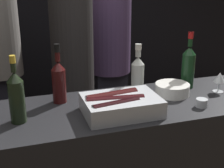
{
  "coord_description": "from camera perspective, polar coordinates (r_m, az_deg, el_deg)",
  "views": [
    {
      "loc": [
        -0.49,
        -1.21,
        1.74
      ],
      "look_at": [
        0.0,
        0.31,
        1.17
      ],
      "focal_mm": 50.0,
      "sensor_mm": 36.0,
      "label": 1
    }
  ],
  "objects": [
    {
      "name": "red_wine_bottle_black_foil",
      "position": [
        1.75,
        -9.71,
        0.76
      ],
      "size": [
        0.08,
        0.08,
        0.33
      ],
      "color": "#380F0F",
      "rests_on": "bar_counter"
    },
    {
      "name": "ice_bin_with_bottles",
      "position": [
        1.61,
        1.35,
        -3.72
      ],
      "size": [
        0.39,
        0.27,
        0.1
      ],
      "color": "#B7BABF",
      "rests_on": "bar_counter"
    },
    {
      "name": "white_wine_bottle",
      "position": [
        1.85,
        4.7,
        1.92
      ],
      "size": [
        0.08,
        0.08,
        0.31
      ],
      "color": "#B2B7AD",
      "rests_on": "bar_counter"
    },
    {
      "name": "wall_back_chalkboard",
      "position": [
        4.05,
        -11.23,
        14.42
      ],
      "size": [
        6.4,
        0.06,
        2.8
      ],
      "color": "black",
      "rests_on": "ground_plane"
    },
    {
      "name": "red_wine_bottle_burgundy",
      "position": [
        2.01,
        13.78,
        3.3
      ],
      "size": [
        0.08,
        0.08,
        0.35
      ],
      "color": "#143319",
      "rests_on": "bar_counter"
    },
    {
      "name": "champagne_bottle",
      "position": [
        1.56,
        -17.08,
        -2.08
      ],
      "size": [
        0.08,
        0.08,
        0.34
      ],
      "color": "black",
      "rests_on": "bar_counter"
    },
    {
      "name": "person_blond_tee",
      "position": [
        2.94,
        -0.45,
        5.54
      ],
      "size": [
        0.39,
        0.39,
        1.84
      ],
      "rotation": [
        0.0,
        0.0,
        0.03
      ],
      "color": "black",
      "rests_on": "ground_plane"
    },
    {
      "name": "person_in_hoodie",
      "position": [
        2.44,
        -7.13,
        3.11
      ],
      "size": [
        0.32,
        0.32,
        1.86
      ],
      "rotation": [
        0.0,
        0.0,
        0.21
      ],
      "color": "black",
      "rests_on": "ground_plane"
    },
    {
      "name": "candle_votive",
      "position": [
        1.77,
        16.07,
        -3.33
      ],
      "size": [
        0.06,
        0.06,
        0.05
      ],
      "color": "silver",
      "rests_on": "bar_counter"
    },
    {
      "name": "wine_glass",
      "position": [
        2.0,
        19.07,
        1.04
      ],
      "size": [
        0.07,
        0.07,
        0.12
      ],
      "color": "silver",
      "rests_on": "bar_counter"
    },
    {
      "name": "person_grey_polo",
      "position": [
        3.06,
        -19.62,
        4.63
      ],
      "size": [
        0.38,
        0.38,
        1.81
      ],
      "rotation": [
        0.0,
        0.0,
        1.54
      ],
      "color": "black",
      "rests_on": "ground_plane"
    },
    {
      "name": "bowl_white",
      "position": [
        1.9,
        10.96,
        -0.88
      ],
      "size": [
        0.2,
        0.2,
        0.07
      ],
      "color": "silver",
      "rests_on": "bar_counter"
    }
  ]
}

